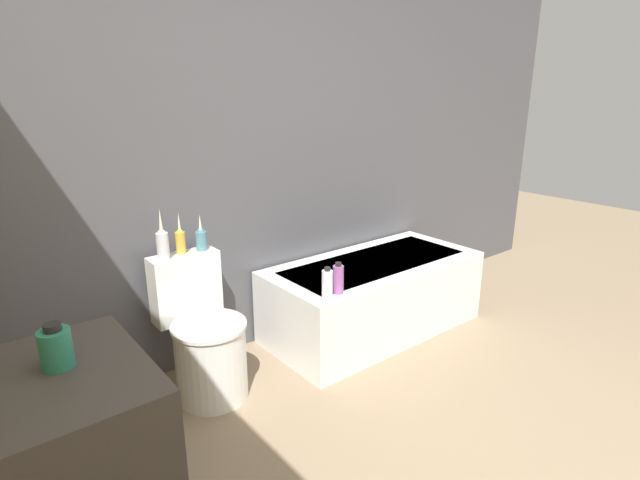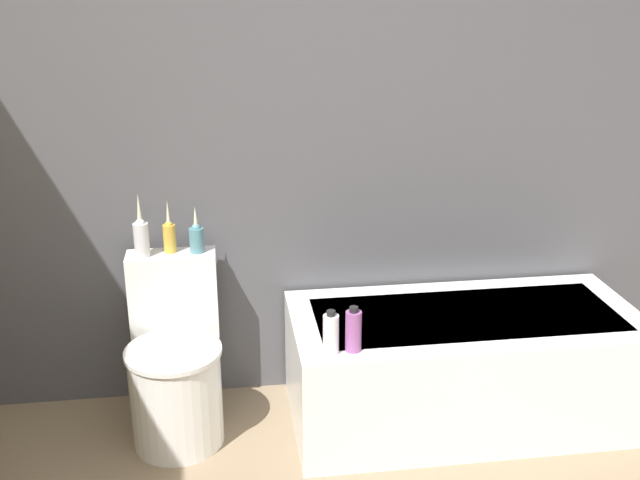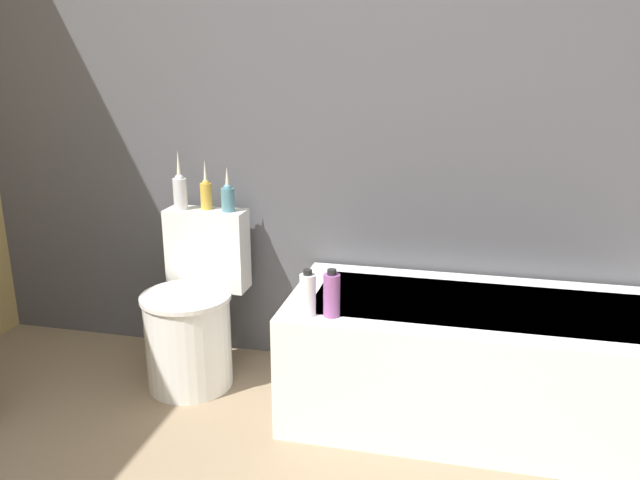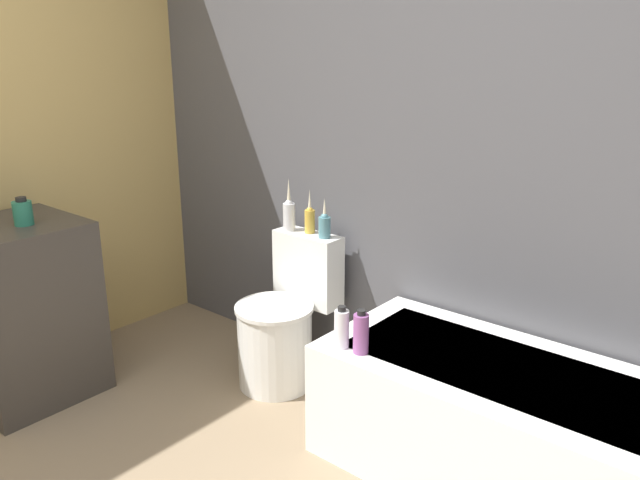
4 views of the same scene
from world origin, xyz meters
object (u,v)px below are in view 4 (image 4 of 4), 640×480
at_px(soap_bottle_glass, 23,212).
at_px(vase_gold, 289,213).
at_px(toilet, 283,326).
at_px(shampoo_bottle_tall, 342,328).
at_px(vase_silver, 310,218).
at_px(bathtub, 508,428).
at_px(shampoo_bottle_short, 361,333).
at_px(vase_bronze, 325,224).

bearing_deg(soap_bottle_glass, vase_gold, 55.60).
bearing_deg(toilet, shampoo_bottle_tall, -26.18).
bearing_deg(vase_silver, bathtub, -11.63).
xyz_separation_m(vase_gold, shampoo_bottle_tall, (0.72, -0.47, -0.26)).
bearing_deg(vase_silver, vase_gold, -163.13).
bearing_deg(vase_gold, vase_silver, 16.87).
bearing_deg(vase_gold, shampoo_bottle_tall, -33.47).
distance_m(soap_bottle_glass, shampoo_bottle_short, 1.65).
bearing_deg(vase_bronze, toilet, -120.06).
xyz_separation_m(vase_gold, shampoo_bottle_short, (0.80, -0.46, -0.26)).
xyz_separation_m(soap_bottle_glass, vase_silver, (0.82, 1.06, -0.11)).
height_order(soap_bottle_glass, shampoo_bottle_tall, soap_bottle_glass).
bearing_deg(toilet, vase_bronze, 59.94).
bearing_deg(soap_bottle_glass, shampoo_bottle_short, 20.62).
bearing_deg(toilet, shampoo_bottle_short, -22.48).
xyz_separation_m(vase_silver, shampoo_bottle_short, (0.69, -0.50, -0.24)).
height_order(toilet, vase_bronze, vase_bronze).
relative_size(vase_gold, shampoo_bottle_short, 1.49).
xyz_separation_m(toilet, vase_gold, (-0.11, 0.18, 0.53)).
bearing_deg(shampoo_bottle_short, vase_gold, 150.08).
height_order(vase_gold, vase_bronze, vase_gold).
distance_m(bathtub, shampoo_bottle_short, 0.67).
distance_m(soap_bottle_glass, vase_bronze, 1.40).
xyz_separation_m(shampoo_bottle_tall, shampoo_bottle_short, (0.09, 0.01, 0.00)).
relative_size(shampoo_bottle_tall, shampoo_bottle_short, 0.97).
distance_m(vase_silver, shampoo_bottle_short, 0.89).
bearing_deg(shampoo_bottle_tall, bathtub, 22.45).
relative_size(toilet, shampoo_bottle_short, 4.10).
xyz_separation_m(bathtub, shampoo_bottle_tall, (-0.62, -0.26, 0.33)).
distance_m(bathtub, shampoo_bottle_tall, 0.74).
xyz_separation_m(bathtub, shampoo_bottle_short, (-0.53, -0.24, 0.33)).
xyz_separation_m(bathtub, soap_bottle_glass, (-2.04, -0.81, 0.68)).
bearing_deg(vase_gold, soap_bottle_glass, -124.40).
distance_m(bathtub, vase_silver, 1.37).
bearing_deg(bathtub, soap_bottle_glass, -158.27).
bearing_deg(vase_bronze, shampoo_bottle_tall, -44.81).
distance_m(toilet, vase_silver, 0.56).
bearing_deg(bathtub, shampoo_bottle_tall, -157.55).
distance_m(vase_gold, shampoo_bottle_short, 0.96).
bearing_deg(shampoo_bottle_tall, vase_bronze, 135.19).
bearing_deg(vase_gold, toilet, -57.68).
distance_m(vase_gold, vase_silver, 0.12).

